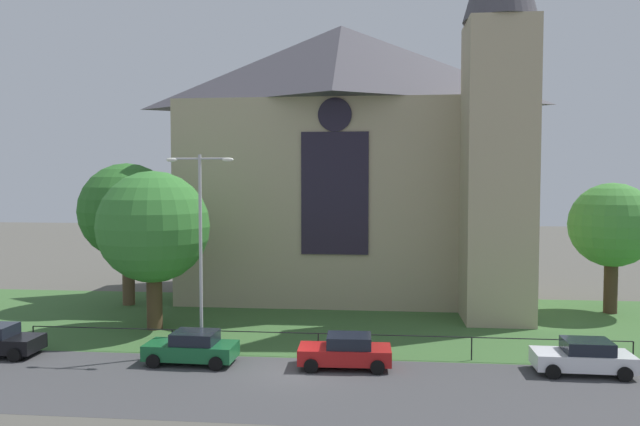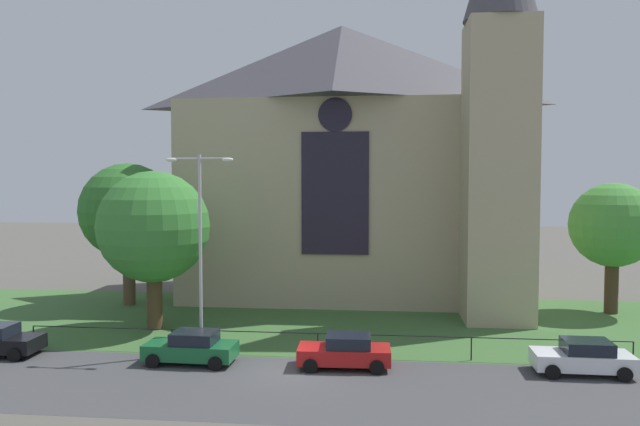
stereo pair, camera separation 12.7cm
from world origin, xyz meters
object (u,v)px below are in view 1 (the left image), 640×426
Objects in this scene: tree_left_far at (127,212)px; parked_car_red at (346,351)px; tree_right_far at (612,226)px; parked_car_white at (583,357)px; church_building at (351,157)px; streetlamp_near at (200,231)px; tree_left_near at (153,227)px; parked_car_green at (192,348)px.

tree_left_far reaches higher than parked_car_red.
tree_right_far is 1.99× the size of parked_car_white.
tree_right_far is (16.98, -4.44, -4.63)m from church_building.
streetlamp_near is 2.30× the size of parked_car_red.
church_building reaches higher than tree_left_near.
streetlamp_near is at bearing -3.74° from parked_car_white.
church_building is 6.15× the size of parked_car_white.
tree_left_near is 9.07m from parked_car_green.
church_building is at bearing 165.35° from tree_right_far.
parked_car_green and parked_car_red have the same top height.
parked_car_white is at bearing -15.18° from tree_left_near.
tree_right_far is 26.22m from streetlamp_near.
parked_car_red is at bearing -87.82° from church_building.
church_building is at bearing 18.59° from tree_left_far.
parked_car_green is at bearing 1.81° from parked_car_white.
tree_left_near is 28.56m from tree_right_far.
streetlamp_near is 2.30× the size of parked_car_green.
streetlamp_near is at bearing -153.93° from tree_right_far.
parked_car_green is at bearing -110.20° from church_building.
church_building reaches higher than parked_car_green.
parked_car_red is 10.50m from parked_car_white.
parked_car_red is at bearing -141.15° from tree_right_far.
church_building is 18.16m from tree_right_far.
parked_car_green is at bearing -87.92° from streetlamp_near.
streetlamp_near is (8.44, -10.91, -0.33)m from tree_left_far.
tree_left_near is at bearing -30.13° from parked_car_red.
tree_right_far is at bearing -14.65° from church_building.
tree_left_far is at bearing -24.35° from parked_car_white.
parked_car_red and parked_car_white have the same top height.
tree_right_far is (31.99, 0.61, -0.78)m from tree_left_far.
tree_right_far is at bearing -143.05° from parked_car_red.
parked_car_white is (17.68, 0.27, 0.00)m from parked_car_green.
streetlamp_near is at bearing -86.19° from parked_car_green.
tree_right_far is at bearing -148.85° from parked_car_green.
tree_left_near is 2.14× the size of parked_car_green.
parked_car_red is (0.67, -17.58, -9.53)m from church_building.
tree_left_far is 32.01m from tree_right_far.
parked_car_white is (10.50, 0.17, 0.00)m from parked_car_red.
tree_left_near reaches higher than parked_car_white.
tree_left_near is at bearing 132.62° from streetlamp_near.
church_building is 22.77m from parked_car_white.
parked_car_green is (-23.49, -13.24, -4.90)m from tree_right_far.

